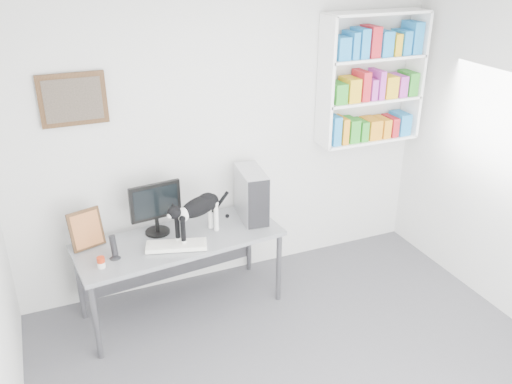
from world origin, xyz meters
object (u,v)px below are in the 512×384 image
(desk, at_px, (182,274))
(leaning_print, at_px, (86,229))
(monitor, at_px, (156,208))
(speaker, at_px, (114,247))
(keyboard, at_px, (176,245))
(pc_tower, at_px, (251,194))
(cat, at_px, (198,217))
(bookshelf, at_px, (372,79))
(soup_can, at_px, (101,262))

(desk, distance_m, leaning_print, 0.92)
(monitor, relative_size, speaker, 2.26)
(keyboard, bearing_deg, monitor, 121.43)
(speaker, xyz_separation_m, leaning_print, (-0.17, 0.27, 0.07))
(pc_tower, distance_m, speaker, 1.31)
(leaning_print, bearing_deg, keyboard, -40.67)
(desk, relative_size, leaning_print, 5.12)
(desk, bearing_deg, cat, -18.44)
(leaning_print, bearing_deg, monitor, -15.75)
(leaning_print, bearing_deg, pc_tower, -18.15)
(desk, xyz_separation_m, leaning_print, (-0.73, 0.15, 0.53))
(monitor, bearing_deg, speaker, -152.41)
(cat, bearing_deg, keyboard, 178.61)
(bookshelf, bearing_deg, soup_can, -169.16)
(bookshelf, height_order, soup_can, bookshelf)
(keyboard, relative_size, pc_tower, 1.08)
(bookshelf, distance_m, leaning_print, 2.93)
(desk, relative_size, speaker, 8.28)
(desk, distance_m, cat, 0.58)
(cat, bearing_deg, speaker, 160.39)
(monitor, distance_m, pc_tower, 0.87)
(pc_tower, relative_size, leaning_print, 1.35)
(bookshelf, distance_m, keyboard, 2.41)
(pc_tower, height_order, speaker, pc_tower)
(monitor, bearing_deg, soup_can, -151.32)
(pc_tower, distance_m, soup_can, 1.45)
(monitor, bearing_deg, desk, -54.82)
(monitor, xyz_separation_m, speaker, (-0.41, -0.28, -0.13))
(speaker, distance_m, leaning_print, 0.33)
(speaker, bearing_deg, cat, -13.47)
(keyboard, bearing_deg, soup_can, -157.39)
(pc_tower, bearing_deg, bookshelf, 13.84)
(bookshelf, height_order, monitor, bookshelf)
(leaning_print, height_order, cat, cat)
(desk, bearing_deg, bookshelf, 2.82)
(bookshelf, xyz_separation_m, soup_can, (-2.71, -0.52, -1.08))
(pc_tower, relative_size, speaker, 2.19)
(speaker, bearing_deg, monitor, 14.51)
(monitor, bearing_deg, cat, -39.51)
(leaning_print, relative_size, soup_can, 3.78)
(desk, relative_size, cat, 2.84)
(bookshelf, distance_m, desk, 2.53)
(monitor, height_order, cat, monitor)
(desk, height_order, speaker, speaker)
(monitor, height_order, keyboard, monitor)
(keyboard, bearing_deg, leaning_print, 172.39)
(soup_can, bearing_deg, speaker, 39.04)
(pc_tower, height_order, soup_can, pc_tower)
(keyboard, height_order, speaker, speaker)
(speaker, xyz_separation_m, cat, (0.73, 0.08, 0.08))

